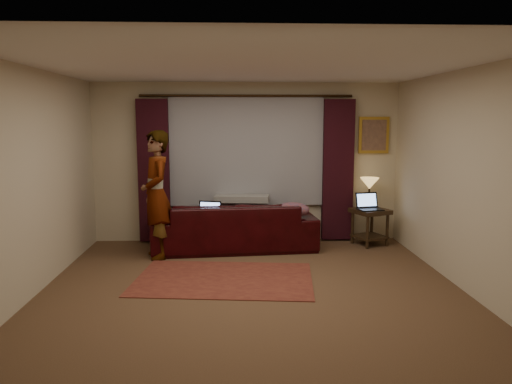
{
  "coord_description": "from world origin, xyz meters",
  "views": [
    {
      "loc": [
        -0.21,
        -5.7,
        2.01
      ],
      "look_at": [
        0.1,
        1.2,
        1.0
      ],
      "focal_mm": 35.0,
      "sensor_mm": 36.0,
      "label": 1
    }
  ],
  "objects_px": {
    "laptop_sofa": "(207,211)",
    "end_table": "(370,227)",
    "sofa": "(234,217)",
    "tiffany_lamp": "(369,193)",
    "laptop_table": "(370,202)",
    "person": "(157,195)"
  },
  "relations": [
    {
      "from": "sofa",
      "to": "laptop_sofa",
      "type": "xyz_separation_m",
      "value": [
        -0.4,
        -0.18,
        0.13
      ]
    },
    {
      "from": "end_table",
      "to": "tiffany_lamp",
      "type": "distance_m",
      "value": 0.56
    },
    {
      "from": "sofa",
      "to": "tiffany_lamp",
      "type": "bearing_deg",
      "value": -177.51
    },
    {
      "from": "laptop_sofa",
      "to": "person",
      "type": "height_order",
      "value": "person"
    },
    {
      "from": "end_table",
      "to": "person",
      "type": "distance_m",
      "value": 3.41
    },
    {
      "from": "tiffany_lamp",
      "to": "end_table",
      "type": "bearing_deg",
      "value": -95.23
    },
    {
      "from": "end_table",
      "to": "person",
      "type": "xyz_separation_m",
      "value": [
        -3.3,
        -0.59,
        0.64
      ]
    },
    {
      "from": "sofa",
      "to": "laptop_table",
      "type": "xyz_separation_m",
      "value": [
        2.16,
        0.06,
        0.21
      ]
    },
    {
      "from": "end_table",
      "to": "tiffany_lamp",
      "type": "bearing_deg",
      "value": 84.77
    },
    {
      "from": "laptop_table",
      "to": "person",
      "type": "distance_m",
      "value": 3.32
    },
    {
      "from": "tiffany_lamp",
      "to": "laptop_table",
      "type": "xyz_separation_m",
      "value": [
        -0.04,
        -0.23,
        -0.11
      ]
    },
    {
      "from": "end_table",
      "to": "laptop_table",
      "type": "height_order",
      "value": "laptop_table"
    },
    {
      "from": "laptop_sofa",
      "to": "end_table",
      "type": "height_order",
      "value": "laptop_sofa"
    },
    {
      "from": "laptop_sofa",
      "to": "end_table",
      "type": "distance_m",
      "value": 2.63
    },
    {
      "from": "person",
      "to": "sofa",
      "type": "bearing_deg",
      "value": 91.77
    },
    {
      "from": "sofa",
      "to": "laptop_table",
      "type": "bearing_deg",
      "value": 176.56
    },
    {
      "from": "laptop_sofa",
      "to": "person",
      "type": "xyz_separation_m",
      "value": [
        -0.72,
        -0.26,
        0.29
      ]
    },
    {
      "from": "tiffany_lamp",
      "to": "laptop_sofa",
      "type": "bearing_deg",
      "value": -169.67
    },
    {
      "from": "laptop_sofa",
      "to": "end_table",
      "type": "xyz_separation_m",
      "value": [
        2.58,
        0.33,
        -0.34
      ]
    },
    {
      "from": "tiffany_lamp",
      "to": "sofa",
      "type": "bearing_deg",
      "value": -172.49
    },
    {
      "from": "laptop_sofa",
      "to": "tiffany_lamp",
      "type": "height_order",
      "value": "tiffany_lamp"
    },
    {
      "from": "sofa",
      "to": "end_table",
      "type": "bearing_deg",
      "value": 178.8
    }
  ]
}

